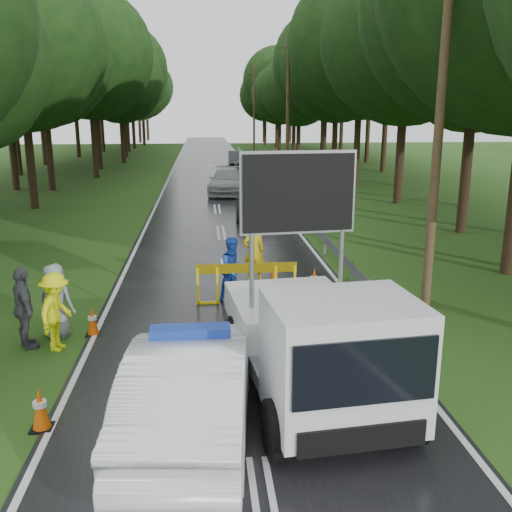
{
  "coord_description": "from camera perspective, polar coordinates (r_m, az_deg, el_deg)",
  "views": [
    {
      "loc": [
        -0.72,
        -12.14,
        5.18
      ],
      "look_at": [
        0.67,
        2.87,
        1.3
      ],
      "focal_mm": 40.0,
      "sensor_mm": 36.0,
      "label": 1
    }
  ],
  "objects": [
    {
      "name": "queue_car_first",
      "position": [
        28.32,
        -0.16,
        5.52
      ],
      "size": [
        2.12,
        4.74,
        1.58
      ],
      "primitive_type": "imported",
      "rotation": [
        0.0,
        0.0,
        -0.06
      ],
      "color": "#3B3D42",
      "rests_on": "ground"
    },
    {
      "name": "cone_left_mid",
      "position": [
        14.06,
        -16.04,
        -6.28
      ],
      "size": [
        0.33,
        0.33,
        0.7
      ],
      "color": "black",
      "rests_on": "ground"
    },
    {
      "name": "officer",
      "position": [
        17.49,
        -0.22,
        0.41
      ],
      "size": [
        0.75,
        0.56,
        1.88
      ],
      "primitive_type": "imported",
      "rotation": [
        0.0,
        0.0,
        3.31
      ],
      "color": "#DEB90C",
      "rests_on": "ground"
    },
    {
      "name": "cone_right",
      "position": [
        16.51,
        5.83,
        -2.52
      ],
      "size": [
        0.38,
        0.38,
        0.79
      ],
      "color": "black",
      "rests_on": "ground"
    },
    {
      "name": "cone_center",
      "position": [
        14.97,
        -2.0,
        -4.54
      ],
      "size": [
        0.3,
        0.3,
        0.64
      ],
      "color": "black",
      "rests_on": "ground"
    },
    {
      "name": "ground",
      "position": [
        13.21,
        -1.77,
        -8.64
      ],
      "size": [
        160.0,
        160.0,
        0.0
      ],
      "primitive_type": "plane",
      "color": "#254212",
      "rests_on": "ground"
    },
    {
      "name": "bystander_right",
      "position": [
        14.06,
        -19.4,
        -4.23
      ],
      "size": [
        0.99,
        0.8,
        1.76
      ],
      "primitive_type": "imported",
      "rotation": [
        0.0,
        0.0,
        2.82
      ],
      "color": "gray",
      "rests_on": "ground"
    },
    {
      "name": "civilian",
      "position": [
        15.75,
        -2.25,
        -1.34
      ],
      "size": [
        1.07,
        0.97,
        1.8
      ],
      "primitive_type": "imported",
      "rotation": [
        0.0,
        0.0,
        0.41
      ],
      "color": "#1C46B8",
      "rests_on": "ground"
    },
    {
      "name": "work_truck",
      "position": [
        10.29,
        6.1,
        -8.47
      ],
      "size": [
        2.96,
        5.71,
        4.38
      ],
      "rotation": [
        0.0,
        0.0,
        0.1
      ],
      "color": "gray",
      "rests_on": "ground"
    },
    {
      "name": "guardrail",
      "position": [
        42.29,
        0.73,
        8.15
      ],
      "size": [
        0.12,
        60.06,
        0.7
      ],
      "color": "gray",
      "rests_on": "ground"
    },
    {
      "name": "queue_car_fourth",
      "position": [
        52.3,
        -1.86,
        9.6
      ],
      "size": [
        1.81,
        4.77,
        1.55
      ],
      "primitive_type": "imported",
      "rotation": [
        0.0,
        0.0,
        -0.04
      ],
      "color": "#404348",
      "rests_on": "ground"
    },
    {
      "name": "queue_car_second",
      "position": [
        36.32,
        -2.89,
        7.46
      ],
      "size": [
        2.76,
        5.58,
        1.56
      ],
      "primitive_type": "imported",
      "rotation": [
        0.0,
        0.0,
        -0.11
      ],
      "color": "#9B9EA3",
      "rests_on": "ground"
    },
    {
      "name": "utility_pole_near",
      "position": [
        15.33,
        17.92,
        13.33
      ],
      "size": [
        1.4,
        0.24,
        10.0
      ],
      "color": "#4A3022",
      "rests_on": "ground"
    },
    {
      "name": "utility_pole_mid",
      "position": [
        40.57,
        3.18,
        14.25
      ],
      "size": [
        1.4,
        0.24,
        10.0
      ],
      "color": "#4A3022",
      "rests_on": "ground"
    },
    {
      "name": "barrier",
      "position": [
        15.5,
        -0.95,
        -1.73
      ],
      "size": [
        2.76,
        0.09,
        1.14
      ],
      "rotation": [
        0.0,
        0.0,
        0.01
      ],
      "color": "yellow",
      "rests_on": "ground"
    },
    {
      "name": "road",
      "position": [
        42.46,
        -4.33,
        7.4
      ],
      "size": [
        7.0,
        140.0,
        0.02
      ],
      "primitive_type": "cube",
      "color": "black",
      "rests_on": "ground"
    },
    {
      "name": "cone_far",
      "position": [
        17.61,
        1.82,
        -1.5
      ],
      "size": [
        0.34,
        0.34,
        0.72
      ],
      "color": "black",
      "rests_on": "ground"
    },
    {
      "name": "cone_near_left",
      "position": [
        10.41,
        -20.77,
        -14.07
      ],
      "size": [
        0.36,
        0.36,
        0.77
      ],
      "color": "black",
      "rests_on": "ground"
    },
    {
      "name": "queue_car_third",
      "position": [
        42.34,
        -1.69,
        8.38
      ],
      "size": [
        3.0,
        5.42,
        1.44
      ],
      "primitive_type": "imported",
      "rotation": [
        0.0,
        0.0,
        -0.12
      ],
      "color": "black",
      "rests_on": "ground"
    },
    {
      "name": "bystander_mid",
      "position": [
        13.59,
        -22.19,
        -4.87
      ],
      "size": [
        0.95,
        1.18,
        1.87
      ],
      "primitive_type": "imported",
      "rotation": [
        0.0,
        0.0,
        2.1
      ],
      "color": "#3B3D42",
      "rests_on": "ground"
    },
    {
      "name": "bystander_left",
      "position": [
        13.28,
        -19.37,
        -5.28
      ],
      "size": [
        0.89,
        1.26,
        1.77
      ],
      "primitive_type": "imported",
      "rotation": [
        0.0,
        0.0,
        1.35
      ],
      "color": "#E1EB0C",
      "rests_on": "ground"
    },
    {
      "name": "utility_pole_far",
      "position": [
        66.4,
        -0.2,
        14.34
      ],
      "size": [
        1.4,
        0.24,
        10.0
      ],
      "color": "#4A3022",
      "rests_on": "ground"
    },
    {
      "name": "police_sedan",
      "position": [
        9.52,
        -6.42,
        -12.7
      ],
      "size": [
        2.29,
        5.29,
        1.86
      ],
      "rotation": [
        0.0,
        0.0,
        3.04
      ],
      "color": "white",
      "rests_on": "ground"
    }
  ]
}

